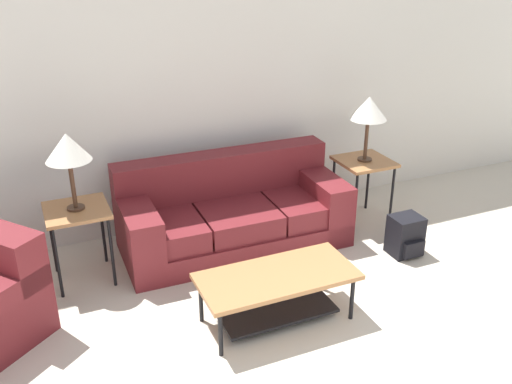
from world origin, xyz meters
TOP-DOWN VIEW (x-y plane):
  - wall_back at (0.00, 3.72)m, footprint 8.41×0.06m
  - couch at (-0.06, 3.11)m, footprint 2.06×0.92m
  - coffee_table at (-0.19, 1.87)m, footprint 1.17×0.54m
  - side_table_left at (-1.42, 3.04)m, footprint 0.50×0.50m
  - side_table_right at (1.31, 3.04)m, footprint 0.50×0.50m
  - table_lamp_left at (-1.42, 3.04)m, footprint 0.35×0.35m
  - table_lamp_right at (1.31, 3.04)m, footprint 0.35×0.35m
  - backpack at (1.31, 2.30)m, footprint 0.27×0.31m

SIDE VIEW (x-z plane):
  - backpack at x=1.31m, z-range 0.00..0.37m
  - couch at x=-0.06m, z-range -0.11..0.71m
  - coffee_table at x=-0.19m, z-range 0.10..0.50m
  - side_table_left at x=-1.42m, z-range 0.25..0.91m
  - side_table_right at x=1.31m, z-range 0.25..0.91m
  - table_lamp_left at x=-1.42m, z-range 0.85..1.48m
  - table_lamp_right at x=1.31m, z-range 0.85..1.48m
  - wall_back at x=0.00m, z-range 0.00..2.60m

